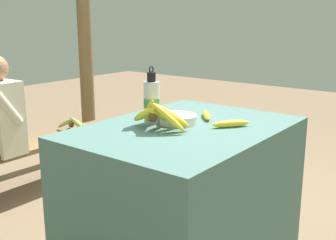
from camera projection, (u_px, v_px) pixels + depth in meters
market_counter at (184, 197)px, 2.20m from camera, size 1.14×0.84×0.77m
banana_bunch_ripe at (158, 115)px, 2.03m from camera, size 0.19×0.34×0.17m
serving_bowl at (178, 118)px, 2.17m from camera, size 0.20×0.20×0.05m
water_bottle at (152, 101)px, 2.15m from camera, size 0.08×0.08×0.30m
loose_banana_front at (231, 124)px, 2.09m from camera, size 0.18×0.15×0.04m
loose_banana_side at (206, 115)px, 2.28m from camera, size 0.17×0.15×0.04m
wooden_bench at (19, 154)px, 3.09m from camera, size 1.81×0.32×0.38m
banana_bunch_green at (75, 124)px, 3.47m from camera, size 0.18×0.32×0.14m
support_post_far at (84, 20)px, 3.91m from camera, size 0.13×0.13×2.55m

